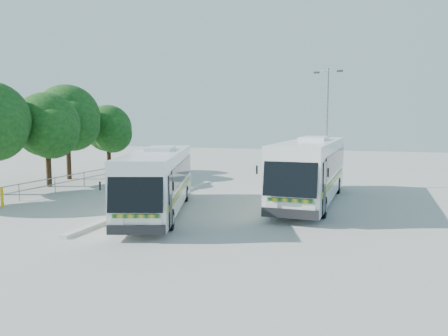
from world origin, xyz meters
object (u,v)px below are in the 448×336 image
(bollard, at_px, (2,198))
(coach_adjacent, at_px, (311,169))
(tree_far_e, at_px, (109,128))
(coach_main, at_px, (158,179))
(lamppost, at_px, (327,122))
(tree_far_c, at_px, (48,125))
(tree_far_d, at_px, (68,117))

(bollard, bearing_deg, coach_adjacent, 24.16)
(tree_far_e, distance_m, coach_adjacent, 20.36)
(bollard, bearing_deg, coach_main, 10.19)
(tree_far_e, relative_size, lamppost, 0.74)
(bollard, bearing_deg, lamppost, 38.95)
(bollard, bearing_deg, tree_far_c, 111.91)
(tree_far_d, xyz_separation_m, lamppost, (19.38, 1.71, -0.38))
(tree_far_e, xyz_separation_m, coach_adjacent, (18.42, -8.44, -2.01))
(coach_main, bearing_deg, bollard, 172.42)
(tree_far_e, height_order, coach_main, tree_far_e)
(coach_adjacent, bearing_deg, tree_far_d, 169.76)
(tree_far_c, height_order, bollard, tree_far_c)
(coach_main, xyz_separation_m, lamppost, (7.06, 10.93, 2.76))
(tree_far_d, distance_m, coach_main, 15.71)
(coach_main, bearing_deg, lamppost, 39.36)
(coach_adjacent, relative_size, lamppost, 1.55)
(tree_far_d, relative_size, lamppost, 0.91)
(tree_far_e, relative_size, bollard, 5.42)
(tree_far_d, bearing_deg, lamppost, 5.05)
(coach_main, distance_m, bollard, 8.52)
(tree_far_c, height_order, tree_far_e, tree_far_c)
(tree_far_e, bearing_deg, coach_main, -49.70)
(coach_main, bearing_deg, tree_far_e, 112.53)
(tree_far_e, xyz_separation_m, coach_main, (11.64, -13.72, -2.22))
(tree_far_e, relative_size, coach_adjacent, 0.48)
(coach_main, xyz_separation_m, bollard, (-8.31, -1.49, -1.12))
(tree_far_d, height_order, lamppost, lamppost)
(coach_adjacent, bearing_deg, bollard, -154.41)
(tree_far_c, xyz_separation_m, coach_main, (11.13, -5.52, -2.59))
(tree_far_c, height_order, tree_far_d, tree_far_d)
(coach_main, height_order, bollard, coach_main)
(tree_far_c, bearing_deg, tree_far_d, 107.83)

